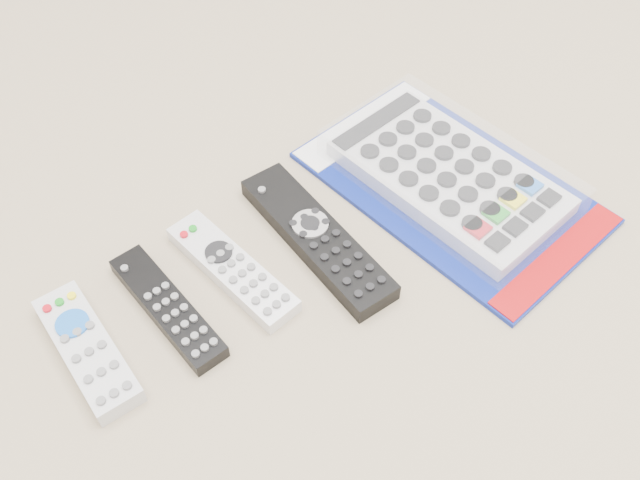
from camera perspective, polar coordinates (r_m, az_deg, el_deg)
remote_small_grey at (r=0.73m, az=-18.12°, el=-8.33°), size 0.06×0.16×0.02m
remote_slim_black at (r=0.74m, az=-12.07°, el=-5.31°), size 0.04×0.17×0.02m
remote_silver_dvd at (r=0.76m, az=-7.01°, el=-2.32°), size 0.05×0.17×0.02m
remote_large_black at (r=0.78m, az=-0.23°, el=0.20°), size 0.07×0.23×0.02m
jumbo_remote_packaged at (r=0.84m, az=10.30°, el=5.16°), size 0.22×0.35×0.05m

